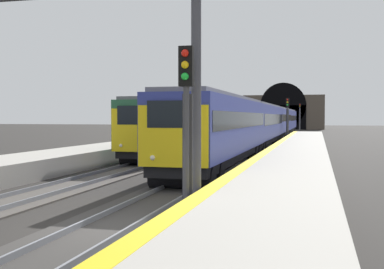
% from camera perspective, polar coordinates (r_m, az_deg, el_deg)
% --- Properties ---
extents(ground_plane, '(320.00, 320.00, 0.00)m').
position_cam_1_polar(ground_plane, '(13.33, -9.57, -10.74)').
color(ground_plane, '#282623').
extents(platform_right, '(112.00, 3.66, 0.96)m').
position_cam_1_polar(platform_right, '(12.21, 8.08, -9.63)').
color(platform_right, '#ADA89E').
rests_on(platform_right, ground_plane).
extents(platform_right_edge_strip, '(112.00, 0.50, 0.01)m').
position_cam_1_polar(platform_right_edge_strip, '(12.39, 0.74, -7.17)').
color(platform_right_edge_strip, yellow).
rests_on(platform_right_edge_strip, platform_right).
extents(track_main_line, '(160.00, 3.11, 0.21)m').
position_cam_1_polar(track_main_line, '(13.32, -9.57, -10.57)').
color(track_main_line, '#383533').
rests_on(track_main_line, ground_plane).
extents(train_main_approaching, '(75.41, 2.96, 4.10)m').
position_cam_1_polar(train_main_approaching, '(55.74, 8.81, 1.40)').
color(train_main_approaching, navy).
rests_on(train_main_approaching, ground_plane).
extents(train_adjacent_platform, '(36.80, 2.90, 5.02)m').
position_cam_1_polar(train_adjacent_platform, '(46.02, 1.55, 1.34)').
color(train_adjacent_platform, '#235638').
rests_on(train_adjacent_platform, ground_plane).
extents(railway_signal_near, '(0.39, 0.38, 4.79)m').
position_cam_1_polar(railway_signal_near, '(13.03, -0.65, 1.94)').
color(railway_signal_near, '#38383D').
rests_on(railway_signal_near, ground_plane).
extents(railway_signal_mid, '(0.39, 0.38, 5.07)m').
position_cam_1_polar(railway_signal_mid, '(57.70, 10.90, 2.17)').
color(railway_signal_mid, '#38383D').
rests_on(railway_signal_mid, ground_plane).
extents(railway_signal_far, '(0.39, 0.38, 5.47)m').
position_cam_1_polar(railway_signal_far, '(98.14, 12.27, 2.17)').
color(railway_signal_far, '#4C4C54').
rests_on(railway_signal_far, ground_plane).
extents(overhead_signal_gantry, '(0.70, 9.03, 7.41)m').
position_cam_1_polar(overhead_signal_gantry, '(15.75, -15.52, 11.70)').
color(overhead_signal_gantry, '#3F3F47').
rests_on(overhead_signal_gantry, ground_plane).
extents(tunnel_portal, '(2.48, 18.48, 10.70)m').
position_cam_1_polar(tunnel_portal, '(116.63, 10.45, 2.55)').
color(tunnel_portal, '#51473D').
rests_on(tunnel_portal, ground_plane).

